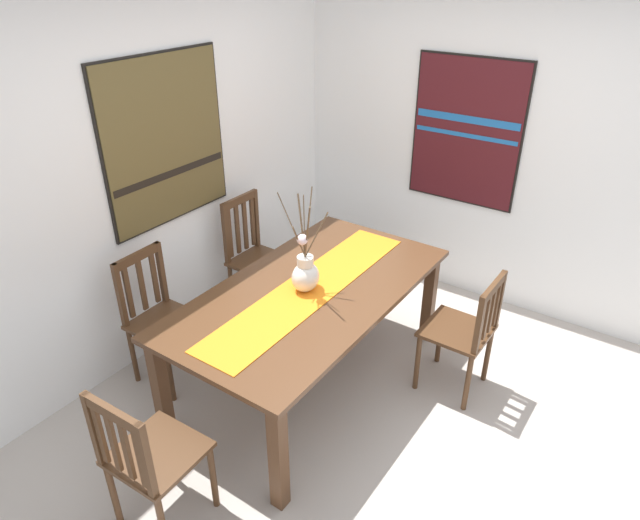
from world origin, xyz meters
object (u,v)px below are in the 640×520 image
Objects in this scene: dining_table at (310,301)px; chair_2 at (148,457)px; painting_on_side_wall at (467,132)px; centerpiece_vase at (305,273)px; chair_3 at (465,331)px; chair_0 at (255,254)px; chair_1 at (160,317)px; painting_on_back_wall at (165,141)px.

chair_2 is (-1.38, 0.00, -0.18)m from dining_table.
dining_table is 1.94m from painting_on_side_wall.
centerpiece_vase is 0.75× the size of chair_2.
chair_2 is 1.03× the size of chair_3.
chair_0 is (0.54, 0.91, -0.38)m from centerpiece_vase.
chair_2 is 3.30m from painting_on_side_wall.
centerpiece_vase is 0.77× the size of chair_3.
dining_table is at bearing -59.77° from chair_1.
chair_3 is 0.77× the size of painting_on_back_wall.
painting_on_side_wall is at bearing 26.21° from chair_3.
chair_0 reaches higher than chair_2.
chair_1 is at bearing 120.23° from dining_table.
centerpiece_vase is at bearing 121.69° from chair_3.
painting_on_back_wall is (0.51, 0.31, 1.05)m from chair_1.
chair_3 is (1.05, -1.78, -0.01)m from chair_1.
chair_0 is 1.81m from chair_3.
chair_0 is at bearing 90.59° from chair_3.
painting_on_back_wall reaches higher than dining_table.
painting_on_side_wall is (1.77, -0.27, 0.75)m from dining_table.
chair_1 is 1.06× the size of chair_3.
chair_3 is at bearing -24.99° from chair_2.
dining_table is at bearing -89.35° from painting_on_back_wall.
chair_2 is at bearing 179.88° from dining_table.
chair_1 is at bearing 119.23° from centerpiece_vase.
dining_table is 2.12× the size of chair_1.
chair_2 is 2.10m from chair_3.
chair_0 reaches higher than chair_1.
painting_on_side_wall is (1.80, -0.29, 0.52)m from centerpiece_vase.
painting_on_back_wall reaches higher than centerpiece_vase.
chair_3 is (0.53, -0.89, -0.19)m from dining_table.
painting_on_side_wall reaches higher than chair_3.
dining_table is at bearing 120.76° from chair_3.
chair_1 is (-0.52, 0.89, -0.18)m from dining_table.
painting_on_back_wall is (-0.54, 2.09, 1.06)m from chair_3.
dining_table is at bearing -26.02° from centerpiece_vase.
painting_on_back_wall is (1.36, 1.20, 1.05)m from chair_2.
centerpiece_vase is 0.73× the size of chair_1.
centerpiece_vase is 1.35m from painting_on_back_wall.
chair_1 is at bearing -148.74° from painting_on_back_wall.
chair_1 is 1.21m from painting_on_back_wall.
painting_on_side_wall is at bearing -43.32° from chair_0.
painting_on_side_wall is at bearing -9.01° from centerpiece_vase.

